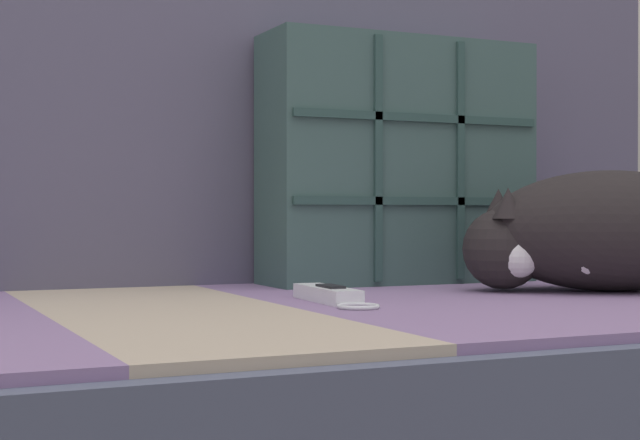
% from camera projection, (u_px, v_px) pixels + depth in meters
% --- Properties ---
extents(sofa_backrest, '(1.99, 0.14, 0.53)m').
position_uv_depth(sofa_backrest, '(93.00, 108.00, 1.47)').
color(sofa_backrest, '#514C60').
rests_on(sofa_backrest, couch).
extents(throw_pillow_quilted, '(0.43, 0.14, 0.38)m').
position_uv_depth(throw_pillow_quilted, '(398.00, 162.00, 1.52)').
color(throw_pillow_quilted, '#38514C').
rests_on(throw_pillow_quilted, couch).
extents(sleeping_cat, '(0.41, 0.32, 0.17)m').
position_uv_depth(sleeping_cat, '(599.00, 234.00, 1.35)').
color(sleeping_cat, black).
rests_on(sleeping_cat, couch).
extents(game_remote_near, '(0.05, 0.19, 0.02)m').
position_uv_depth(game_remote_near, '(330.00, 295.00, 1.19)').
color(game_remote_near, white).
rests_on(game_remote_near, couch).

